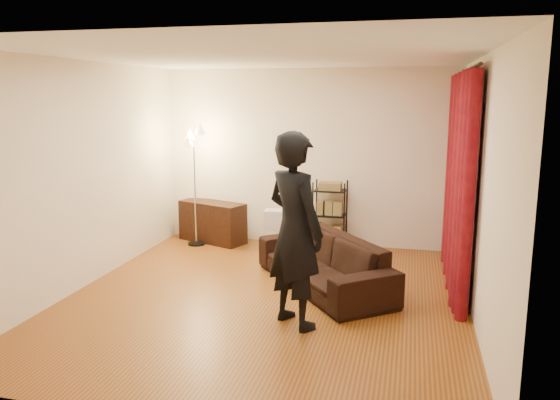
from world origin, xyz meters
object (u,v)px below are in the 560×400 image
(floor_lamp, at_px, (195,188))
(wire_shelf, at_px, (330,215))
(storage_boxes, at_px, (276,228))
(person, at_px, (295,230))
(sofa, at_px, (323,262))
(media_cabinet, at_px, (213,222))

(floor_lamp, bearing_deg, wire_shelf, 8.30)
(storage_boxes, bearing_deg, person, -72.34)
(sofa, height_order, person, person)
(person, bearing_deg, floor_lamp, -13.28)
(person, bearing_deg, wire_shelf, -51.13)
(wire_shelf, xyz_separation_m, floor_lamp, (-2.05, -0.30, 0.39))
(media_cabinet, xyz_separation_m, storage_boxes, (1.06, -0.06, -0.03))
(person, height_order, wire_shelf, person)
(storage_boxes, height_order, wire_shelf, wire_shelf)
(sofa, bearing_deg, storage_boxes, 173.46)
(storage_boxes, relative_size, floor_lamp, 0.32)
(media_cabinet, distance_m, wire_shelf, 1.88)
(storage_boxes, xyz_separation_m, wire_shelf, (0.81, 0.11, 0.23))
(wire_shelf, height_order, floor_lamp, floor_lamp)
(media_cabinet, height_order, wire_shelf, wire_shelf)
(sofa, height_order, floor_lamp, floor_lamp)
(media_cabinet, relative_size, floor_lamp, 0.60)
(sofa, relative_size, media_cabinet, 1.94)
(floor_lamp, bearing_deg, sofa, -32.52)
(wire_shelf, relative_size, floor_lamp, 0.57)
(storage_boxes, height_order, floor_lamp, floor_lamp)
(storage_boxes, distance_m, floor_lamp, 1.40)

